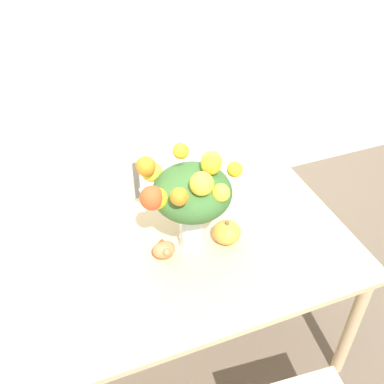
{
  "coord_description": "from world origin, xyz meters",
  "views": [
    {
      "loc": [
        -0.42,
        -1.26,
        2.21
      ],
      "look_at": [
        0.08,
        0.05,
        1.06
      ],
      "focal_mm": 42.0,
      "sensor_mm": 36.0,
      "label": 1
    }
  ],
  "objects_px": {
    "turkey_figurine": "(163,247)",
    "pumpkin": "(227,232)",
    "dining_chair_near_window": "(178,193)",
    "flower_vase": "(190,195)"
  },
  "relations": [
    {
      "from": "dining_chair_near_window",
      "to": "turkey_figurine",
      "type": "bearing_deg",
      "value": -113.77
    },
    {
      "from": "pumpkin",
      "to": "flower_vase",
      "type": "bearing_deg",
      "value": 168.56
    },
    {
      "from": "dining_chair_near_window",
      "to": "pumpkin",
      "type": "bearing_deg",
      "value": -92.27
    },
    {
      "from": "dining_chair_near_window",
      "to": "flower_vase",
      "type": "bearing_deg",
      "value": -104.83
    },
    {
      "from": "turkey_figurine",
      "to": "dining_chair_near_window",
      "type": "height_order",
      "value": "dining_chair_near_window"
    },
    {
      "from": "pumpkin",
      "to": "turkey_figurine",
      "type": "height_order",
      "value": "pumpkin"
    },
    {
      "from": "turkey_figurine",
      "to": "pumpkin",
      "type": "bearing_deg",
      "value": -4.71
    },
    {
      "from": "flower_vase",
      "to": "dining_chair_near_window",
      "type": "bearing_deg",
      "value": 75.3
    },
    {
      "from": "flower_vase",
      "to": "dining_chair_near_window",
      "type": "height_order",
      "value": "flower_vase"
    },
    {
      "from": "flower_vase",
      "to": "turkey_figurine",
      "type": "height_order",
      "value": "flower_vase"
    }
  ]
}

